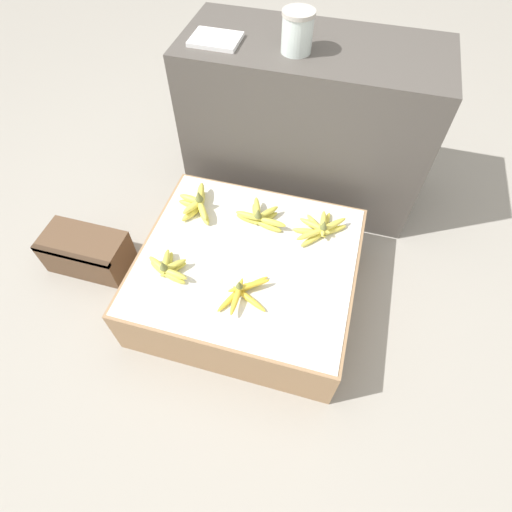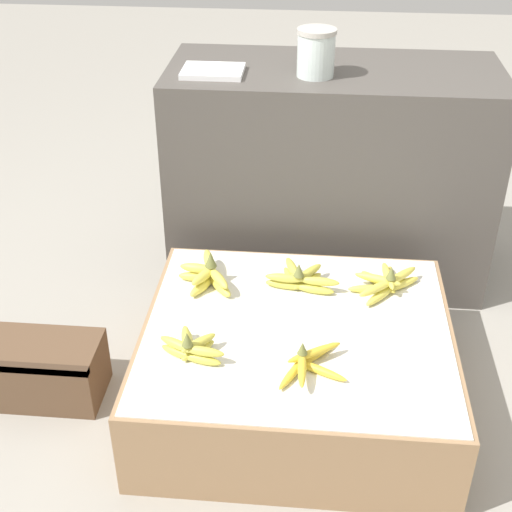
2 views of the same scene
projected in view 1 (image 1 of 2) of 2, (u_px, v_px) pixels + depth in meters
The scene contains 11 objects.
ground_plane at pixel (248, 293), 1.89m from camera, with size 10.00×10.00×0.00m, color gray.
display_platform at pixel (248, 276), 1.78m from camera, with size 0.91×0.82×0.28m.
back_vendor_table at pixel (306, 125), 1.99m from camera, with size 1.16×0.51×0.80m.
wooden_crate at pixel (87, 252), 1.91m from camera, with size 0.39×0.20×0.19m.
banana_bunch_front_left at pixel (168, 268), 1.60m from camera, with size 0.19×0.14×0.10m.
banana_bunch_front_midleft at pixel (243, 292), 1.54m from camera, with size 0.19×0.22×0.08m.
banana_bunch_middle_left at pixel (197, 204), 1.80m from camera, with size 0.19×0.23×0.11m.
banana_bunch_middle_midleft at pixel (260, 217), 1.76m from camera, with size 0.23×0.16×0.10m.
banana_bunch_middle_midright at pixel (320, 229), 1.72m from camera, with size 0.23×0.23×0.10m.
glass_jar at pixel (297, 32), 1.57m from camera, with size 0.13×0.13×0.16m.
foam_tray_white at pixel (216, 39), 1.67m from camera, with size 0.21×0.16×0.02m.
Camera 1 is at (0.30, -0.93, 1.63)m, focal length 28.00 mm.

